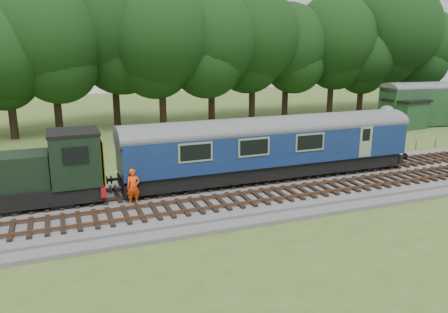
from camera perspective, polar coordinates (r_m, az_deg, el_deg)
name	(u,v)px	position (r m, az deg, el deg)	size (l,w,h in m)	color
ground	(257,194)	(25.17, 4.38, -4.84)	(120.00, 120.00, 0.00)	#416023
ballast	(257,191)	(25.11, 4.39, -4.47)	(70.00, 7.00, 0.35)	#4C4C4F
track_north	(248,180)	(26.24, 3.09, -3.06)	(67.20, 2.40, 0.21)	black
track_south	(270,195)	(23.68, 6.07, -5.06)	(67.20, 2.40, 0.21)	black
fence	(228,173)	(29.10, 0.58, -2.16)	(64.00, 0.12, 1.00)	#6B6054
tree_line	(166,128)	(45.39, -7.63, 3.67)	(70.00, 8.00, 18.00)	black
dmu_railcar	(271,142)	(26.34, 6.20, 1.86)	(18.05, 2.86, 3.88)	black
shunter_loco	(18,177)	(23.76, -25.31, -2.38)	(8.92, 2.60, 3.38)	black
worker	(133,187)	(22.59, -11.76, -3.91)	(0.68, 0.45, 1.87)	#FF470D
shed	(405,113)	(48.86, 22.54, 5.23)	(4.05, 4.05, 2.95)	#19381C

